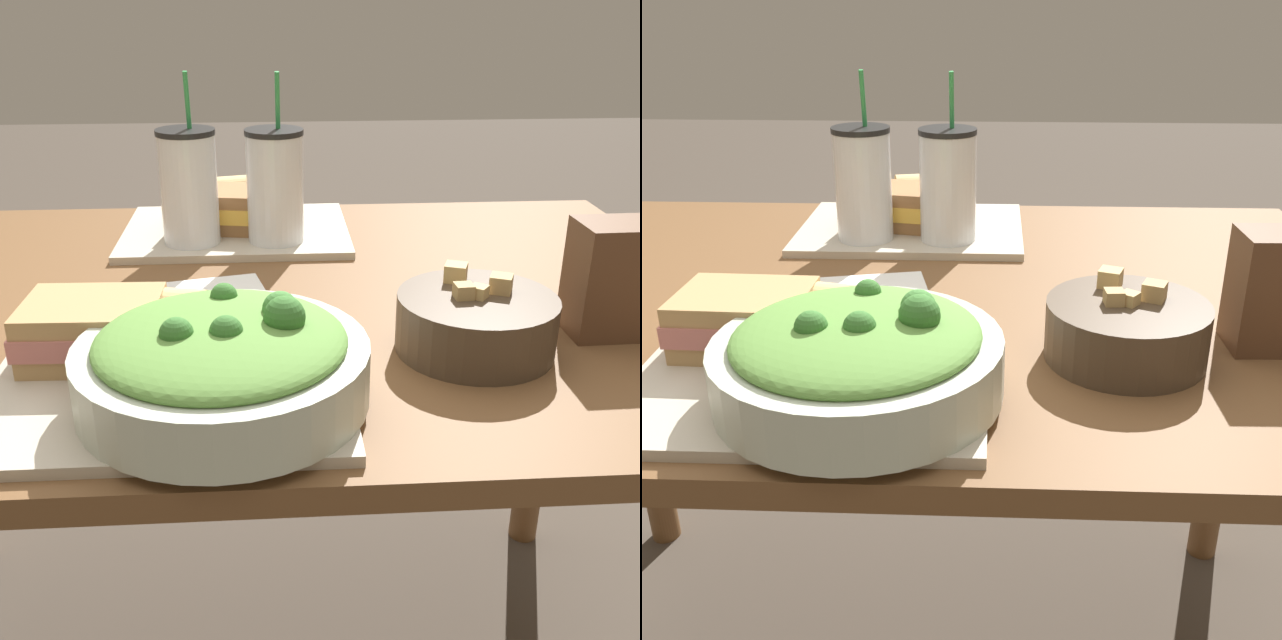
% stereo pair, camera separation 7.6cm
% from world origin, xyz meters
% --- Properties ---
extents(dining_table, '(1.31, 0.87, 0.75)m').
position_xyz_m(dining_table, '(0.00, 0.00, 0.65)').
color(dining_table, brown).
rests_on(dining_table, ground_plane).
extents(tray_near, '(0.36, 0.28, 0.01)m').
position_xyz_m(tray_near, '(-0.06, -0.27, 0.76)').
color(tray_near, '#BCB29E').
rests_on(tray_near, dining_table).
extents(tray_far, '(0.36, 0.28, 0.01)m').
position_xyz_m(tray_far, '(-0.01, 0.26, 0.76)').
color(tray_far, '#BCB29E').
rests_on(tray_far, dining_table).
extents(salad_bowl, '(0.28, 0.28, 0.10)m').
position_xyz_m(salad_bowl, '(-0.00, -0.30, 0.81)').
color(salad_bowl, beige).
rests_on(salad_bowl, tray_near).
extents(soup_bowl, '(0.18, 0.18, 0.09)m').
position_xyz_m(soup_bowl, '(0.27, -0.19, 0.79)').
color(soup_bowl, '#473828').
rests_on(soup_bowl, dining_table).
extents(sandwich_near, '(0.15, 0.12, 0.06)m').
position_xyz_m(sandwich_near, '(-0.14, -0.20, 0.80)').
color(sandwich_near, tan).
rests_on(sandwich_near, tray_near).
extents(baguette_near, '(0.13, 0.09, 0.06)m').
position_xyz_m(baguette_near, '(-0.08, -0.17, 0.80)').
color(baguette_near, tan).
rests_on(baguette_near, tray_near).
extents(sandwich_far, '(0.16, 0.13, 0.06)m').
position_xyz_m(sandwich_far, '(-0.03, 0.26, 0.80)').
color(sandwich_far, olive).
rests_on(sandwich_far, tray_far).
extents(baguette_far, '(0.12, 0.09, 0.06)m').
position_xyz_m(baguette_far, '(0.01, 0.36, 0.80)').
color(baguette_far, tan).
rests_on(baguette_far, tray_far).
extents(drink_cup_dark, '(0.09, 0.09, 0.26)m').
position_xyz_m(drink_cup_dark, '(-0.07, 0.19, 0.85)').
color(drink_cup_dark, silver).
rests_on(drink_cup_dark, tray_far).
extents(drink_cup_red, '(0.09, 0.09, 0.25)m').
position_xyz_m(drink_cup_red, '(0.06, 0.19, 0.85)').
color(drink_cup_red, silver).
rests_on(drink_cup_red, tray_far).
extents(napkin_folded, '(0.18, 0.14, 0.00)m').
position_xyz_m(napkin_folded, '(-0.04, -0.01, 0.76)').
color(napkin_folded, white).
rests_on(napkin_folded, dining_table).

